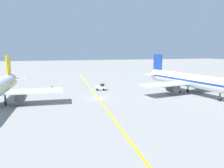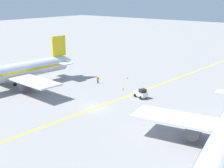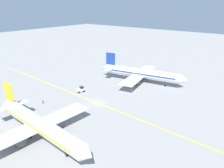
% 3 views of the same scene
% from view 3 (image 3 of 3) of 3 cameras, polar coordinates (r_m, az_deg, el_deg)
% --- Properties ---
extents(ground_plane, '(400.00, 400.00, 0.00)m').
position_cam_3_polar(ground_plane, '(70.18, -4.08, -4.87)').
color(ground_plane, gray).
extents(apron_yellow_centreline, '(6.41, 119.87, 0.01)m').
position_cam_3_polar(apron_yellow_centreline, '(70.18, -4.08, -4.87)').
color(apron_yellow_centreline, yellow).
rests_on(apron_yellow_centreline, ground).
extents(airplane_at_gate, '(28.48, 35.38, 10.60)m').
position_cam_3_polar(airplane_at_gate, '(87.35, 7.54, 2.78)').
color(airplane_at_gate, silver).
rests_on(airplane_at_gate, ground).
extents(airplane_adjacent_stand, '(28.24, 35.52, 10.60)m').
position_cam_3_polar(airplane_adjacent_stand, '(53.84, -18.65, -9.91)').
color(airplane_adjacent_stand, silver).
rests_on(airplane_adjacent_stand, ground).
extents(baggage_tug_white, '(3.32, 2.51, 2.11)m').
position_cam_3_polar(baggage_tug_white, '(78.69, -8.20, -1.44)').
color(baggage_tug_white, white).
rests_on(baggage_tug_white, ground).
extents(ground_crew_worker, '(0.47, 0.40, 1.68)m').
position_cam_3_polar(ground_crew_worker, '(72.53, -17.64, -4.19)').
color(ground_crew_worker, '#23232D').
rests_on(ground_crew_worker, ground).
extents(traffic_cone_near_nose, '(0.32, 0.32, 0.55)m').
position_cam_3_polar(traffic_cone_near_nose, '(80.18, -18.85, -2.44)').
color(traffic_cone_near_nose, orange).
rests_on(traffic_cone_near_nose, ground).
extents(traffic_cone_mid_apron, '(0.32, 0.32, 0.55)m').
position_cam_3_polar(traffic_cone_mid_apron, '(76.57, -12.43, -2.87)').
color(traffic_cone_mid_apron, orange).
rests_on(traffic_cone_mid_apron, ground).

